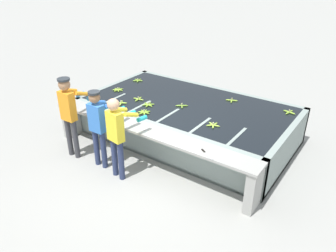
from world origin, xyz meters
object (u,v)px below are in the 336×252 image
at_px(banana_bunch_floating_9, 138,80).
at_px(knife_1, 205,153).
at_px(worker_0, 69,110).
at_px(banana_bunch_floating_4, 118,90).
at_px(banana_bunch_floating_5, 213,125).
at_px(worker_1, 98,122).
at_px(banana_bunch_floating_0, 289,112).
at_px(banana_bunch_floating_2, 144,112).
at_px(banana_bunch_floating_3, 138,99).
at_px(banana_bunch_floating_7, 121,103).
at_px(banana_bunch_floating_6, 182,106).
at_px(knife_0, 107,113).
at_px(worker_2, 117,132).
at_px(banana_bunch_floating_8, 232,100).
at_px(banana_bunch_floating_1, 148,105).

bearing_deg(banana_bunch_floating_9, knife_1, -33.15).
distance_m(worker_0, knife_1, 2.91).
xyz_separation_m(banana_bunch_floating_4, banana_bunch_floating_5, (2.85, -0.35, 0.00)).
relative_size(worker_1, banana_bunch_floating_0, 5.71).
xyz_separation_m(banana_bunch_floating_2, banana_bunch_floating_3, (-0.57, 0.49, 0.00)).
xyz_separation_m(banana_bunch_floating_0, banana_bunch_floating_7, (-3.25, -1.69, 0.00)).
bearing_deg(knife_1, banana_bunch_floating_6, 134.61).
relative_size(worker_1, banana_bunch_floating_7, 6.20).
height_order(banana_bunch_floating_6, knife_0, banana_bunch_floating_6).
bearing_deg(banana_bunch_floating_5, worker_2, -129.77).
bearing_deg(worker_2, banana_bunch_floating_0, 52.54).
bearing_deg(worker_2, worker_1, 172.23).
relative_size(banana_bunch_floating_2, knife_1, 0.89).
height_order(banana_bunch_floating_3, banana_bunch_floating_8, same).
xyz_separation_m(banana_bunch_floating_3, banana_bunch_floating_7, (-0.17, -0.40, 0.00)).
bearing_deg(banana_bunch_floating_3, banana_bunch_floating_7, -113.64).
height_order(banana_bunch_floating_1, banana_bunch_floating_4, same).
distance_m(worker_2, banana_bunch_floating_5, 1.87).
height_order(banana_bunch_floating_4, knife_0, banana_bunch_floating_4).
xyz_separation_m(banana_bunch_floating_8, knife_1, (0.63, -2.33, -0.01)).
distance_m(worker_1, banana_bunch_floating_9, 2.78).
xyz_separation_m(banana_bunch_floating_0, banana_bunch_floating_2, (-2.51, -1.78, -0.00)).
bearing_deg(banana_bunch_floating_4, banana_bunch_floating_3, -12.00).
distance_m(banana_bunch_floating_5, banana_bunch_floating_8, 1.38).
bearing_deg(banana_bunch_floating_6, banana_bunch_floating_0, 26.61).
distance_m(banana_bunch_floating_4, banana_bunch_floating_6, 1.84).
xyz_separation_m(worker_2, banana_bunch_floating_5, (1.20, 1.44, -0.11)).
xyz_separation_m(banana_bunch_floating_8, banana_bunch_floating_9, (-2.65, -0.19, -0.00)).
height_order(banana_bunch_floating_5, banana_bunch_floating_8, same).
relative_size(banana_bunch_floating_4, banana_bunch_floating_6, 1.13).
xyz_separation_m(banana_bunch_floating_2, knife_0, (-0.62, -0.49, -0.01)).
relative_size(banana_bunch_floating_1, banana_bunch_floating_2, 1.00).
bearing_deg(banana_bunch_floating_2, banana_bunch_floating_5, 11.92).
bearing_deg(knife_0, worker_2, -34.86).
xyz_separation_m(worker_1, banana_bunch_floating_0, (2.78, 2.83, -0.11)).
height_order(banana_bunch_floating_4, banana_bunch_floating_8, same).
relative_size(banana_bunch_floating_4, banana_bunch_floating_9, 1.01).
xyz_separation_m(banana_bunch_floating_0, banana_bunch_floating_3, (-3.08, -1.29, 0.00)).
relative_size(worker_2, banana_bunch_floating_3, 5.74).
distance_m(worker_0, banana_bunch_floating_4, 1.83).
bearing_deg(knife_1, worker_0, -170.90).
relative_size(banana_bunch_floating_5, banana_bunch_floating_7, 1.06).
bearing_deg(worker_1, knife_1, 10.34).
bearing_deg(knife_0, banana_bunch_floating_9, 112.15).
bearing_deg(banana_bunch_floating_5, banana_bunch_floating_1, 178.15).
distance_m(worker_0, banana_bunch_floating_5, 2.88).
bearing_deg(banana_bunch_floating_9, banana_bunch_floating_2, -46.20).
relative_size(banana_bunch_floating_1, banana_bunch_floating_5, 1.02).
bearing_deg(banana_bunch_floating_8, banana_bunch_floating_0, 4.88).
height_order(banana_bunch_floating_8, knife_0, banana_bunch_floating_8).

